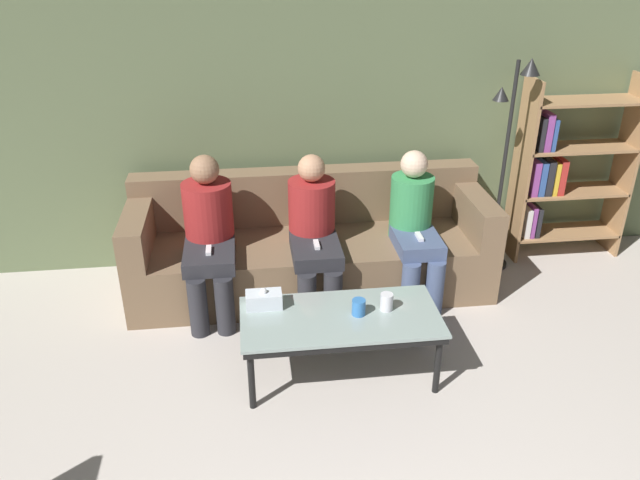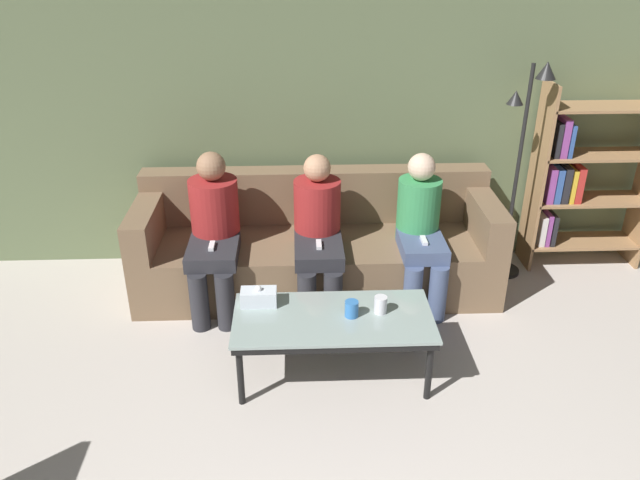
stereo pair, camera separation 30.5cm
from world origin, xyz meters
TOP-DOWN VIEW (x-y plane):
  - wall_back at (0.00, 3.95)m, footprint 12.00×0.06m
  - couch at (0.00, 3.45)m, footprint 2.68×0.86m
  - coffee_table at (0.06, 2.32)m, footprint 1.20×0.58m
  - cup_near_left at (0.34, 2.35)m, footprint 0.08×0.08m
  - cup_near_right at (0.17, 2.32)m, footprint 0.08×0.08m
  - tissue_box at (-0.39, 2.47)m, footprint 0.22×0.12m
  - bookshelf at (2.07, 3.72)m, footprint 0.92×0.32m
  - standing_lamp at (1.54, 3.58)m, footprint 0.31×0.26m
  - seated_person_left_end at (-0.74, 3.23)m, footprint 0.35×0.71m
  - seated_person_mid_left at (0.00, 3.22)m, footprint 0.34×0.72m
  - seated_person_mid_right at (0.74, 3.23)m, footprint 0.32×0.66m

SIDE VIEW (x-z plane):
  - couch at x=0.00m, z-range -0.11..0.74m
  - coffee_table at x=0.06m, z-range 0.18..0.61m
  - cup_near_right at x=0.17m, z-range 0.43..0.54m
  - tissue_box at x=-0.39m, z-range 0.42..0.55m
  - cup_near_left at x=0.34m, z-range 0.43..0.54m
  - seated_person_mid_right at x=0.74m, z-range 0.04..1.13m
  - seated_person_mid_left at x=0.00m, z-range 0.04..1.14m
  - seated_person_left_end at x=-0.74m, z-range 0.04..1.17m
  - bookshelf at x=2.07m, z-range -0.01..1.49m
  - standing_lamp at x=1.54m, z-range 0.19..1.87m
  - wall_back at x=0.00m, z-range 0.00..2.60m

